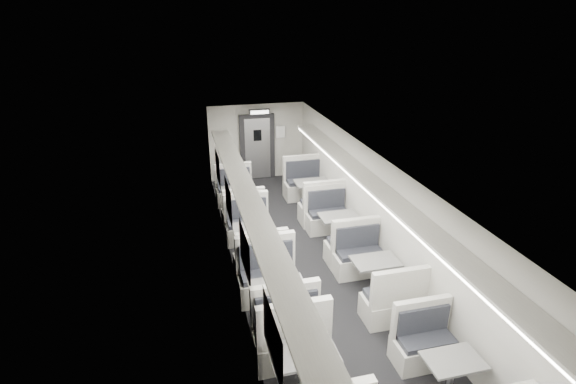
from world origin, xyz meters
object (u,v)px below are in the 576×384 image
booth_right_a (312,195)px  vestibule_door (257,147)px  booth_left_a (239,201)px  booth_left_b (254,241)px  exit_sign (259,112)px  booth_right_c (374,277)px  booth_left_c (278,306)px  booth_left_d (303,374)px  passenger (245,196)px  booth_right_b (339,230)px  booth_right_d (450,378)px

booth_right_a → vestibule_door: (-1.00, 2.72, 0.63)m
booth_left_a → booth_left_b: (0.00, -2.29, 0.01)m
exit_sign → booth_left_a: bearing=-115.7°
booth_right_c → exit_sign: exit_sign is taller
booth_right_a → vestibule_door: bearing=110.2°
booth_left_b → vestibule_door: vestibule_door is taller
booth_left_c → booth_left_d: size_ratio=1.02×
booth_left_c → passenger: bearing=88.5°
booth_left_a → booth_left_d: size_ratio=0.93×
booth_right_b → booth_left_d: bearing=-116.3°
booth_left_a → booth_right_d: size_ratio=1.08×
booth_left_d → booth_right_a: bearing=71.9°
booth_right_b → booth_right_a: bearing=90.0°
booth_left_b → booth_right_c: (2.00, -1.93, -0.00)m
booth_left_d → booth_right_c: 2.87m
booth_right_a → vestibule_door: size_ratio=1.09×
booth_right_b → booth_right_d: 4.57m
booth_right_b → booth_right_d: booth_right_b is taller
booth_right_a → booth_right_c: booth_right_a is taller
booth_right_a → passenger: passenger is taller
booth_right_a → booth_right_b: bearing=-90.0°
booth_left_a → booth_left_d: (0.00, -6.28, 0.03)m
booth_right_d → booth_left_d: bearing=165.4°
booth_left_b → passenger: size_ratio=1.50×
booth_right_d → vestibule_door: (-1.00, 9.37, 0.69)m
booth_left_a → booth_left_d: 6.28m
booth_left_b → exit_sign: size_ratio=3.46×
booth_left_c → booth_left_a: bearing=90.0°
booth_left_a → booth_right_c: 4.67m
booth_right_c → booth_left_b: bearing=136.0°
booth_left_a → booth_left_c: bearing=-90.0°
booth_right_b → booth_left_b: bearing=-178.3°
booth_left_a → booth_right_c: booth_right_c is taller
booth_right_d → exit_sign: 9.14m
booth_right_a → booth_right_d: size_ratio=1.18×
booth_left_a → booth_right_a: (2.00, -0.15, 0.03)m
booth_left_a → vestibule_door: vestibule_door is taller
booth_left_b → vestibule_door: bearing=78.4°
booth_left_d → passenger: (0.11, 5.80, 0.31)m
passenger → booth_left_a: bearing=120.7°
booth_left_d → exit_sign: size_ratio=3.65×
exit_sign → booth_right_d: bearing=-83.6°
booth_left_c → passenger: (0.11, 4.21, 0.30)m
booth_right_a → booth_right_b: (0.00, -2.08, -0.02)m
booth_left_a → exit_sign: bearing=64.3°
booth_right_b → booth_right_d: (0.00, -4.57, -0.04)m
booth_right_c → booth_right_d: bearing=-90.0°
booth_left_c → vestibule_door: 7.35m
booth_right_c → passenger: (-1.89, 3.74, 0.33)m
booth_left_b → vestibule_door: (1.00, 4.86, 0.66)m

